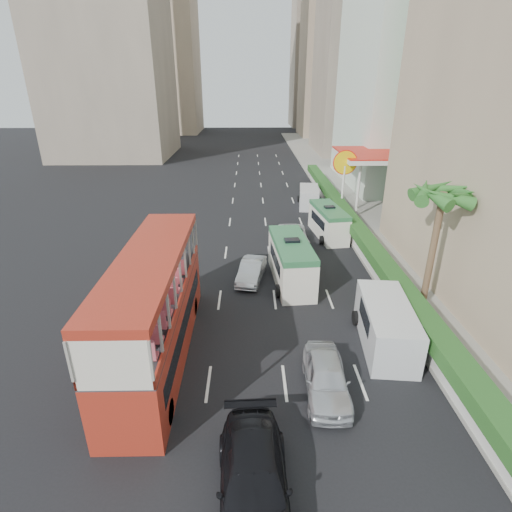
{
  "coord_description": "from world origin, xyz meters",
  "views": [
    {
      "loc": [
        -1.83,
        -15.17,
        11.59
      ],
      "look_at": [
        -1.5,
        4.0,
        3.2
      ],
      "focal_mm": 28.0,
      "sensor_mm": 36.0,
      "label": 1
    }
  ],
  "objects_px": {
    "shell_station": "(371,181)",
    "panel_van_near": "(386,325)",
    "van_asset": "(292,245)",
    "palm_tree": "(432,252)",
    "minibus_far": "(328,222)",
    "panel_van_far": "(309,197)",
    "car_black": "(254,500)",
    "minibus_near": "(291,262)",
    "car_silver_lane_b": "(325,392)",
    "car_silver_lane_a": "(251,280)",
    "double_decker_bus": "(155,307)"
  },
  "relations": [
    {
      "from": "car_silver_lane_a",
      "to": "double_decker_bus",
      "type": "bearing_deg",
      "value": -108.14
    },
    {
      "from": "minibus_far",
      "to": "panel_van_far",
      "type": "relative_size",
      "value": 1.18
    },
    {
      "from": "van_asset",
      "to": "panel_van_far",
      "type": "bearing_deg",
      "value": 76.39
    },
    {
      "from": "car_silver_lane_b",
      "to": "minibus_near",
      "type": "height_order",
      "value": "minibus_near"
    },
    {
      "from": "minibus_near",
      "to": "panel_van_near",
      "type": "distance_m",
      "value": 7.71
    },
    {
      "from": "panel_van_far",
      "to": "shell_station",
      "type": "distance_m",
      "value": 6.19
    },
    {
      "from": "car_silver_lane_b",
      "to": "panel_van_near",
      "type": "bearing_deg",
      "value": 46.16
    },
    {
      "from": "car_silver_lane_b",
      "to": "panel_van_far",
      "type": "bearing_deg",
      "value": 86.21
    },
    {
      "from": "van_asset",
      "to": "palm_tree",
      "type": "distance_m",
      "value": 11.87
    },
    {
      "from": "car_silver_lane_a",
      "to": "car_silver_lane_b",
      "type": "bearing_deg",
      "value": -62.44
    },
    {
      "from": "double_decker_bus",
      "to": "car_silver_lane_a",
      "type": "height_order",
      "value": "double_decker_bus"
    },
    {
      "from": "panel_van_near",
      "to": "car_black",
      "type": "bearing_deg",
      "value": -123.51
    },
    {
      "from": "double_decker_bus",
      "to": "shell_station",
      "type": "height_order",
      "value": "shell_station"
    },
    {
      "from": "shell_station",
      "to": "panel_van_near",
      "type": "bearing_deg",
      "value": -103.62
    },
    {
      "from": "car_silver_lane_b",
      "to": "panel_van_far",
      "type": "relative_size",
      "value": 0.93
    },
    {
      "from": "car_black",
      "to": "van_asset",
      "type": "xyz_separation_m",
      "value": [
        3.25,
        20.55,
        0.0
      ]
    },
    {
      "from": "palm_tree",
      "to": "car_black",
      "type": "bearing_deg",
      "value": -130.76
    },
    {
      "from": "car_silver_lane_b",
      "to": "van_asset",
      "type": "distance_m",
      "value": 16.01
    },
    {
      "from": "panel_van_far",
      "to": "palm_tree",
      "type": "height_order",
      "value": "palm_tree"
    },
    {
      "from": "double_decker_bus",
      "to": "minibus_far",
      "type": "height_order",
      "value": "double_decker_bus"
    },
    {
      "from": "car_silver_lane_b",
      "to": "palm_tree",
      "type": "xyz_separation_m",
      "value": [
        6.59,
        6.54,
        3.38
      ]
    },
    {
      "from": "car_silver_lane_a",
      "to": "minibus_far",
      "type": "relative_size",
      "value": 0.71
    },
    {
      "from": "car_silver_lane_b",
      "to": "shell_station",
      "type": "distance_m",
      "value": 27.15
    },
    {
      "from": "car_black",
      "to": "shell_station",
      "type": "distance_m",
      "value": 32.41
    },
    {
      "from": "minibus_far",
      "to": "double_decker_bus",
      "type": "bearing_deg",
      "value": -131.95
    },
    {
      "from": "minibus_near",
      "to": "palm_tree",
      "type": "xyz_separation_m",
      "value": [
        7.06,
        -3.34,
        2.03
      ]
    },
    {
      "from": "car_black",
      "to": "van_asset",
      "type": "relative_size",
      "value": 1.1
    },
    {
      "from": "car_black",
      "to": "panel_van_far",
      "type": "relative_size",
      "value": 1.16
    },
    {
      "from": "van_asset",
      "to": "panel_van_near",
      "type": "relative_size",
      "value": 0.92
    },
    {
      "from": "car_silver_lane_b",
      "to": "minibus_near",
      "type": "xyz_separation_m",
      "value": [
        -0.47,
        9.89,
        1.35
      ]
    },
    {
      "from": "double_decker_bus",
      "to": "palm_tree",
      "type": "relative_size",
      "value": 1.72
    },
    {
      "from": "car_black",
      "to": "minibus_near",
      "type": "xyz_separation_m",
      "value": [
        2.49,
        14.42,
        1.35
      ]
    },
    {
      "from": "minibus_far",
      "to": "palm_tree",
      "type": "distance_m",
      "value": 11.99
    },
    {
      "from": "panel_van_near",
      "to": "double_decker_bus",
      "type": "bearing_deg",
      "value": -170.57
    },
    {
      "from": "palm_tree",
      "to": "car_silver_lane_b",
      "type": "bearing_deg",
      "value": -135.22
    },
    {
      "from": "minibus_near",
      "to": "panel_van_far",
      "type": "height_order",
      "value": "minibus_near"
    },
    {
      "from": "palm_tree",
      "to": "shell_station",
      "type": "relative_size",
      "value": 0.8
    },
    {
      "from": "minibus_far",
      "to": "panel_van_near",
      "type": "distance_m",
      "value": 14.65
    },
    {
      "from": "panel_van_near",
      "to": "van_asset",
      "type": "bearing_deg",
      "value": 109.41
    },
    {
      "from": "van_asset",
      "to": "shell_station",
      "type": "xyz_separation_m",
      "value": [
        8.51,
        9.53,
        2.75
      ]
    },
    {
      "from": "van_asset",
      "to": "shell_station",
      "type": "distance_m",
      "value": 13.07
    },
    {
      "from": "car_silver_lane_b",
      "to": "car_black",
      "type": "bearing_deg",
      "value": -120.52
    },
    {
      "from": "car_silver_lane_a",
      "to": "car_silver_lane_b",
      "type": "xyz_separation_m",
      "value": [
        2.94,
        -10.1,
        0.0
      ]
    },
    {
      "from": "van_asset",
      "to": "palm_tree",
      "type": "bearing_deg",
      "value": -55.62
    },
    {
      "from": "van_asset",
      "to": "shell_station",
      "type": "height_order",
      "value": "shell_station"
    },
    {
      "from": "minibus_near",
      "to": "shell_station",
      "type": "relative_size",
      "value": 0.76
    },
    {
      "from": "van_asset",
      "to": "shell_station",
      "type": "relative_size",
      "value": 0.6
    },
    {
      "from": "panel_van_near",
      "to": "shell_station",
      "type": "bearing_deg",
      "value": 82.16
    },
    {
      "from": "car_black",
      "to": "palm_tree",
      "type": "height_order",
      "value": "palm_tree"
    },
    {
      "from": "minibus_near",
      "to": "shell_station",
      "type": "distance_m",
      "value": 18.25
    }
  ]
}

